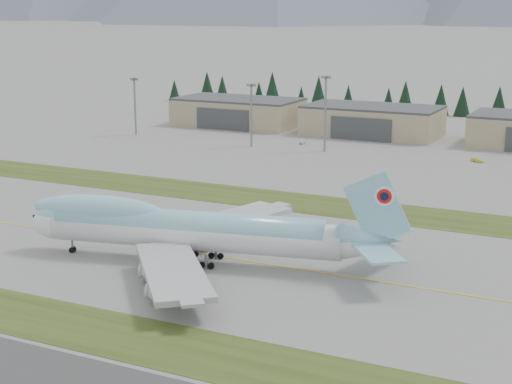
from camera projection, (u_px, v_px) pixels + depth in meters
The scene contains 11 objects.
ground at pixel (202, 254), 148.69m from camera, with size 7000.00×7000.00×0.00m, color slate.
grass_strip_near at pixel (73, 325), 115.51m from camera, with size 400.00×14.00×0.08m, color #304117.
grass_strip_far at pixel (296, 202), 187.98m from camera, with size 400.00×18.00×0.08m, color #304117.
taxiway_line_main at pixel (202, 254), 148.69m from camera, with size 400.00×0.40×0.02m, color yellow.
boeing_747_freighter at pixel (189, 229), 142.66m from camera, with size 72.43×60.97×19.00m.
hangar_left at pixel (238, 112), 308.39m from camera, with size 48.00×26.60×10.80m.
hangar_center at pixel (372, 121), 284.78m from camera, with size 48.00×26.60×10.80m.
floodlight_masts at pixel (424, 111), 234.96m from camera, with size 196.46×8.60×24.28m.
service_vehicle_a at pixel (302, 144), 268.20m from camera, with size 1.50×3.72×1.27m, color white.
service_vehicle_b at pixel (477, 162), 236.64m from camera, with size 1.38×3.93×1.30m, color gold.
conifer_belt at pixel (455, 100), 331.39m from camera, with size 275.60×16.25×16.99m.
Camera 1 is at (71.87, -122.86, 45.75)m, focal length 55.00 mm.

